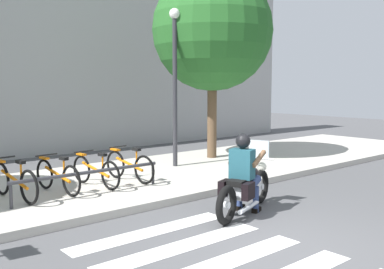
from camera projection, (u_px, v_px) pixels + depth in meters
name	position (u px, v px, depth m)	size (l,w,h in m)	color
ground_plane	(268.00, 247.00, 6.26)	(48.00, 48.00, 0.00)	#4C4C4F
sidewalk	(102.00, 184.00, 9.87)	(24.00, 4.40, 0.15)	#B7B2A8
crosswalk_stripe_2	(222.00, 263.00, 5.68)	(2.80, 0.40, 0.01)	white
crosswalk_stripe_3	(183.00, 246.00, 6.28)	(2.80, 0.40, 0.01)	white
crosswalk_stripe_4	(151.00, 232.00, 6.89)	(2.80, 0.40, 0.01)	white
motorcycle	(245.00, 187.00, 7.88)	(2.12, 0.96, 1.25)	black
rider	(244.00, 168.00, 7.77)	(0.74, 0.68, 1.45)	#1E4C59
bicycle_0	(14.00, 181.00, 8.19)	(0.48, 1.72, 0.78)	black
bicycle_1	(57.00, 176.00, 8.73)	(0.48, 1.59, 0.75)	black
bicycle_2	(95.00, 171.00, 9.27)	(0.48, 1.62, 0.74)	black
bicycle_3	(129.00, 166.00, 9.80)	(0.48, 1.61, 0.77)	black
bike_rack	(90.00, 174.00, 8.57)	(3.11, 0.07, 0.49)	#333338
street_lamp	(175.00, 74.00, 11.43)	(0.28, 0.28, 4.24)	#2D2D33
tree_near_rack	(212.00, 31.00, 12.69)	(3.49, 3.49, 5.60)	brown
building_backdrop	(11.00, 53.00, 13.83)	(24.00, 1.20, 6.58)	#9F9F9F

